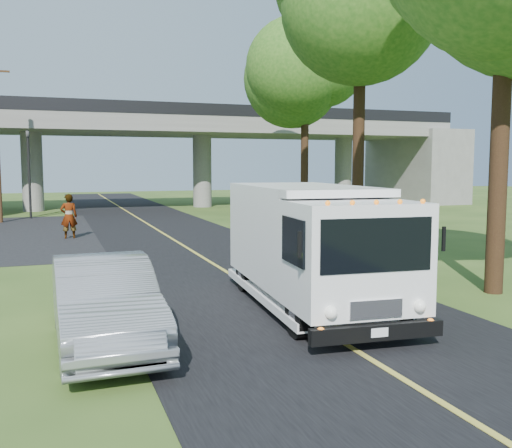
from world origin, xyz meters
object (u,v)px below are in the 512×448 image
silver_sedan (104,302)px  step_van (311,243)px  tree_right_far (310,74)px  pedestrian (69,216)px  traffic_signal (29,165)px

silver_sedan → step_van: bearing=12.4°
tree_right_far → silver_sedan: 24.98m
tree_right_far → pedestrian: size_ratio=5.67×
step_van → silver_sedan: (-4.52, -1.10, -0.70)m
traffic_signal → tree_right_far: (15.21, -6.16, 5.10)m
tree_right_far → step_van: tree_right_far is taller
tree_right_far → step_van: (-8.67, -18.74, -6.83)m
step_van → pedestrian: 15.19m
tree_right_far → traffic_signal: bearing=157.9°
silver_sedan → pedestrian: 15.54m
pedestrian → traffic_signal: bearing=-82.2°
step_van → silver_sedan: bearing=-161.9°
traffic_signal → silver_sedan: size_ratio=1.12×
silver_sedan → pedestrian: pedestrian is taller
tree_right_far → pedestrian: 15.81m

